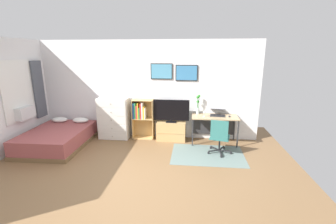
{
  "coord_description": "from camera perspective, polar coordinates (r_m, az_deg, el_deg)",
  "views": [
    {
      "loc": [
        1.27,
        -3.83,
        2.34
      ],
      "look_at": [
        0.69,
        1.5,
        0.97
      ],
      "focal_mm": 24.57,
      "sensor_mm": 36.0,
      "label": 1
    }
  ],
  "objects": [
    {
      "name": "ground_plane",
      "position": [
        4.66,
        -10.88,
        -16.01
      ],
      "size": [
        7.2,
        7.2,
        0.0
      ],
      "primitive_type": "plane",
      "color": "brown"
    },
    {
      "name": "wall_back_with_posters",
      "position": [
        6.46,
        -5.09,
        5.55
      ],
      "size": [
        6.12,
        0.09,
        2.7
      ],
      "color": "white",
      "rests_on": "ground_plane"
    },
    {
      "name": "area_rug",
      "position": [
        5.63,
        9.81,
        -10.37
      ],
      "size": [
        1.7,
        1.2,
        0.01
      ],
      "primitive_type": "cube",
      "color": "slate",
      "rests_on": "ground_plane"
    },
    {
      "name": "bed",
      "position": [
        6.62,
        -25.63,
        -5.74
      ],
      "size": [
        1.46,
        1.96,
        0.57
      ],
      "rotation": [
        0.0,
        0.0,
        0.03
      ],
      "color": "brown",
      "rests_on": "ground_plane"
    },
    {
      "name": "dresser",
      "position": [
        6.61,
        -13.23,
        -1.51
      ],
      "size": [
        0.83,
        0.46,
        1.15
      ],
      "color": "white",
      "rests_on": "ground_plane"
    },
    {
      "name": "bookshelf",
      "position": [
        6.43,
        -6.61,
        -0.85
      ],
      "size": [
        0.58,
        0.3,
        1.11
      ],
      "color": "tan",
      "rests_on": "ground_plane"
    },
    {
      "name": "tv_stand",
      "position": [
        6.38,
        0.81,
        -4.71
      ],
      "size": [
        0.78,
        0.41,
        0.51
      ],
      "color": "tan",
      "rests_on": "ground_plane"
    },
    {
      "name": "television",
      "position": [
        6.19,
        0.8,
        0.25
      ],
      "size": [
        0.97,
        0.16,
        0.63
      ],
      "color": "black",
      "rests_on": "tv_stand"
    },
    {
      "name": "desk",
      "position": [
        6.26,
        11.41,
        -2.04
      ],
      "size": [
        1.2,
        0.59,
        0.74
      ],
      "color": "tan",
      "rests_on": "ground_plane"
    },
    {
      "name": "office_chair",
      "position": [
        5.55,
        12.66,
        -5.82
      ],
      "size": [
        0.58,
        0.57,
        0.86
      ],
      "rotation": [
        0.0,
        0.0,
        -0.23
      ],
      "color": "#232326",
      "rests_on": "ground_plane"
    },
    {
      "name": "laptop",
      "position": [
        6.26,
        12.23,
        -0.14
      ],
      "size": [
        0.43,
        0.46,
        0.17
      ],
      "rotation": [
        0.0,
        0.0,
        -0.1
      ],
      "color": "#333338",
      "rests_on": "desk"
    },
    {
      "name": "computer_mouse",
      "position": [
        6.17,
        15.01,
        -1.03
      ],
      "size": [
        0.06,
        0.1,
        0.03
      ],
      "primitive_type": "ellipsoid",
      "color": "#262628",
      "rests_on": "desk"
    },
    {
      "name": "bamboo_vase",
      "position": [
        6.27,
        7.43,
        1.66
      ],
      "size": [
        0.11,
        0.1,
        0.53
      ],
      "color": "silver",
      "rests_on": "desk"
    },
    {
      "name": "wine_glass",
      "position": [
        6.02,
        9.0,
        0.08
      ],
      "size": [
        0.07,
        0.07,
        0.18
      ],
      "color": "silver",
      "rests_on": "desk"
    }
  ]
}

